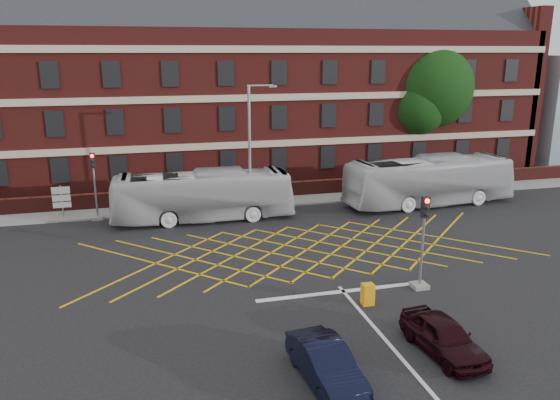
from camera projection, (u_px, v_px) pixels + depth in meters
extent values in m
plane|color=black|center=(319.00, 263.00, 27.58)|extent=(120.00, 120.00, 0.00)
cube|color=maroon|center=(239.00, 104.00, 46.56)|extent=(50.00, 12.00, 12.00)
cube|color=black|center=(237.00, 31.00, 44.97)|extent=(51.00, 10.61, 10.61)
cube|color=#B7A88C|center=(253.00, 98.00, 40.61)|extent=(50.00, 0.18, 0.50)
cube|color=black|center=(253.00, 118.00, 41.03)|extent=(1.20, 0.14, 1.80)
cube|color=#4B1714|center=(262.00, 191.00, 39.58)|extent=(56.00, 0.50, 1.10)
cube|color=slate|center=(266.00, 201.00, 38.78)|extent=(60.00, 3.00, 0.12)
cube|color=#CC990C|center=(307.00, 249.00, 29.45)|extent=(8.22, 8.22, 0.02)
cube|color=silver|center=(343.00, 291.00, 24.31)|extent=(8.00, 0.30, 0.02)
cube|color=silver|center=(413.00, 371.00, 18.24)|extent=(0.15, 14.00, 0.02)
imported|color=#BBBBBF|center=(203.00, 196.00, 34.29)|extent=(11.40, 2.97, 3.16)
imported|color=#BCBCC0|center=(429.00, 181.00, 37.71)|extent=(12.28, 3.63, 3.38)
imported|color=black|center=(326.00, 364.00, 17.51)|extent=(1.74, 4.08, 1.31)
imported|color=black|center=(443.00, 336.00, 19.20)|extent=(1.90, 4.00, 1.32)
cylinder|color=black|center=(427.00, 140.00, 46.88)|extent=(0.90, 0.90, 6.03)
sphere|color=black|center=(431.00, 87.00, 45.72)|extent=(6.98, 6.98, 6.98)
sphere|color=black|center=(418.00, 108.00, 45.03)|extent=(4.54, 4.54, 4.54)
sphere|color=black|center=(441.00, 101.00, 47.14)|extent=(4.19, 4.19, 4.19)
cube|color=slate|center=(419.00, 286.00, 24.68)|extent=(0.70, 0.70, 0.20)
cylinder|color=gray|center=(422.00, 251.00, 24.25)|extent=(0.12, 0.12, 3.50)
cube|color=black|center=(425.00, 207.00, 23.71)|extent=(0.30, 0.25, 0.95)
sphere|color=#FF0C05|center=(427.00, 201.00, 23.49)|extent=(0.20, 0.20, 0.20)
cube|color=slate|center=(98.00, 218.00, 34.77)|extent=(0.70, 0.70, 0.20)
cylinder|color=gray|center=(96.00, 193.00, 34.34)|extent=(0.12, 0.12, 3.50)
cube|color=black|center=(93.00, 161.00, 33.80)|extent=(0.30, 0.25, 0.95)
sphere|color=#FF0C05|center=(92.00, 156.00, 33.58)|extent=(0.20, 0.20, 0.20)
cube|color=slate|center=(251.00, 215.00, 35.25)|extent=(1.00, 1.00, 0.20)
cylinder|color=gray|center=(250.00, 153.00, 34.18)|extent=(0.18, 0.18, 8.32)
cylinder|color=gray|center=(260.00, 86.00, 33.25)|extent=(1.60, 0.12, 0.12)
cube|color=gray|center=(273.00, 86.00, 33.46)|extent=(0.50, 0.20, 0.12)
cylinder|color=gray|center=(62.00, 202.00, 34.56)|extent=(0.10, 0.10, 2.20)
cube|color=silver|center=(61.00, 190.00, 34.27)|extent=(1.10, 0.06, 0.45)
cube|color=silver|center=(61.00, 198.00, 34.40)|extent=(1.10, 0.06, 0.40)
cube|color=silver|center=(62.00, 205.00, 34.52)|extent=(1.10, 0.06, 0.35)
cube|color=orange|center=(368.00, 294.00, 22.97)|extent=(0.50, 0.42, 0.92)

